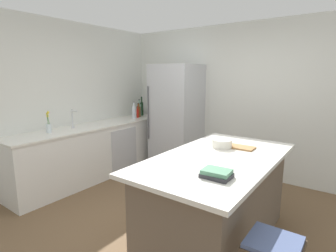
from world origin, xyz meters
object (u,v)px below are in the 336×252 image
(sink_faucet, at_px, (73,118))
(refrigerator, at_px, (176,117))
(kitchen_island, at_px, (217,199))
(flower_vase, at_px, (49,126))
(cookbook_stack, at_px, (217,174))
(cutting_board, at_px, (240,147))
(soda_bottle, at_px, (134,112))
(syrup_bottle, at_px, (151,110))
(gin_bottle, at_px, (139,110))
(whiskey_bottle, at_px, (139,111))
(hot_sauce_bottle, at_px, (138,113))
(wine_bottle, at_px, (142,108))
(mixing_bowl, at_px, (222,143))

(sink_faucet, bearing_deg, refrigerator, 60.25)
(kitchen_island, xyz_separation_m, refrigerator, (-1.64, 1.66, 0.49))
(sink_faucet, relative_size, flower_vase, 0.94)
(sink_faucet, bearing_deg, cookbook_stack, -12.13)
(sink_faucet, height_order, cutting_board, sink_faucet)
(soda_bottle, bearing_deg, refrigerator, 21.40)
(syrup_bottle, bearing_deg, soda_bottle, -93.02)
(flower_vase, height_order, gin_bottle, gin_bottle)
(flower_vase, bearing_deg, cutting_board, 16.61)
(kitchen_island, height_order, whiskey_bottle, whiskey_bottle)
(cutting_board, bearing_deg, soda_bottle, 159.71)
(flower_vase, distance_m, soda_bottle, 1.70)
(gin_bottle, bearing_deg, sink_faucet, -89.87)
(sink_faucet, relative_size, cutting_board, 0.94)
(sink_faucet, xyz_separation_m, cutting_board, (2.61, 0.36, -0.13))
(soda_bottle, bearing_deg, gin_bottle, 112.64)
(refrigerator, relative_size, flower_vase, 6.04)
(whiskey_bottle, bearing_deg, sink_faucet, -92.32)
(gin_bottle, distance_m, hot_sauce_bottle, 0.22)
(refrigerator, relative_size, whiskey_bottle, 6.85)
(hot_sauce_bottle, height_order, cookbook_stack, hot_sauce_bottle)
(soda_bottle, bearing_deg, wine_bottle, 110.48)
(syrup_bottle, xyz_separation_m, hot_sauce_bottle, (-0.03, -0.37, -0.02))
(syrup_bottle, bearing_deg, gin_bottle, -128.16)
(sink_faucet, height_order, cookbook_stack, sink_faucet)
(mixing_bowl, distance_m, cutting_board, 0.20)
(refrigerator, xyz_separation_m, wine_bottle, (-0.93, 0.08, 0.09))
(whiskey_bottle, distance_m, mixing_bowl, 2.67)
(cookbook_stack, bearing_deg, wine_bottle, 141.12)
(hot_sauce_bottle, bearing_deg, sink_faucet, -94.59)
(kitchen_island, xyz_separation_m, cookbook_stack, (0.23, -0.52, 0.49))
(sink_faucet, bearing_deg, hot_sauce_bottle, 85.41)
(gin_bottle, relative_size, whiskey_bottle, 1.22)
(hot_sauce_bottle, relative_size, cutting_board, 0.73)
(syrup_bottle, relative_size, whiskey_bottle, 1.02)
(kitchen_island, distance_m, cutting_board, 0.64)
(syrup_bottle, height_order, cookbook_stack, syrup_bottle)
(sink_faucet, distance_m, mixing_bowl, 2.45)
(refrigerator, height_order, hot_sauce_bottle, refrigerator)
(syrup_bottle, height_order, whiskey_bottle, syrup_bottle)
(cookbook_stack, bearing_deg, syrup_bottle, 138.29)
(cutting_board, bearing_deg, refrigerator, 144.12)
(refrigerator, xyz_separation_m, gin_bottle, (-0.91, -0.02, 0.08))
(refrigerator, bearing_deg, flower_vase, -114.10)
(cookbook_stack, xyz_separation_m, cutting_board, (-0.17, 0.95, -0.02))
(sink_faucet, bearing_deg, wine_bottle, 90.96)
(flower_vase, relative_size, gin_bottle, 0.93)
(cookbook_stack, bearing_deg, gin_bottle, 142.13)
(sink_faucet, bearing_deg, syrup_bottle, 85.36)
(kitchen_island, distance_m, mixing_bowl, 0.62)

